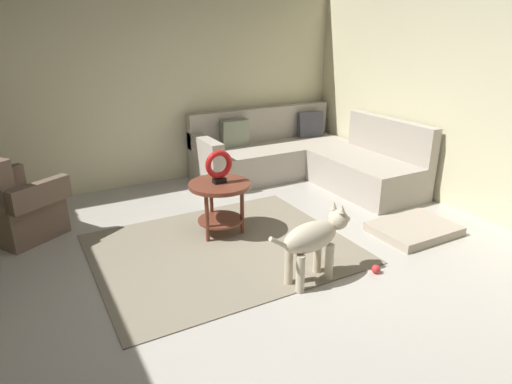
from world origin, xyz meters
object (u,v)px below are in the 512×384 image
at_px(armchair, 15,207).
at_px(sectional_couch, 305,158).
at_px(torus_sculpture, 219,166).
at_px(dog, 314,239).
at_px(side_table, 220,195).
at_px(dog_bed_mat, 414,229).
at_px(dog_toy_ball, 376,269).

bearing_deg(armchair, sectional_couch, 60.53).
distance_m(sectional_couch, torus_sculpture, 2.03).
xyz_separation_m(torus_sculpture, dog, (0.29, -1.16, -0.33)).
xyz_separation_m(sectional_couch, side_table, (-1.71, -1.01, 0.13)).
height_order(armchair, side_table, armchair).
distance_m(side_table, dog_bed_mat, 1.98).
bearing_deg(dog, dog_bed_mat, 92.11).
relative_size(dog_bed_mat, dog, 0.94).
height_order(sectional_couch, dog_bed_mat, sectional_couch).
height_order(sectional_couch, torus_sculpture, sectional_couch).
relative_size(dog, dog_toy_ball, 11.36).
relative_size(sectional_couch, dog_bed_mat, 2.81).
distance_m(side_table, dog_toy_ball, 1.61).
bearing_deg(dog_toy_ball, dog, 162.37).
bearing_deg(sectional_couch, armchair, -177.75).
relative_size(side_table, dog_toy_ball, 8.04).
relative_size(armchair, dog, 1.18).
xyz_separation_m(dog_bed_mat, dog, (-1.41, -0.23, 0.33)).
distance_m(armchair, torus_sculpture, 2.00).
bearing_deg(dog, armchair, -141.71).
bearing_deg(dog_bed_mat, dog_toy_ball, -155.77).
distance_m(dog, dog_toy_ball, 0.66).
xyz_separation_m(dog_bed_mat, dog_toy_ball, (-0.88, -0.40, -0.01)).
bearing_deg(side_table, dog_bed_mat, -28.76).
distance_m(torus_sculpture, dog_bed_mat, 2.05).
height_order(torus_sculpture, dog_toy_ball, torus_sculpture).
distance_m(torus_sculpture, dog, 1.24).
relative_size(torus_sculpture, dog_toy_ball, 4.37).
distance_m(armchair, dog_bed_mat, 3.92).
xyz_separation_m(armchair, dog_toy_ball, (2.59, -2.20, -0.29)).
xyz_separation_m(armchair, dog, (2.05, -2.03, 0.05)).
bearing_deg(armchair, dog_bed_mat, 30.78).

